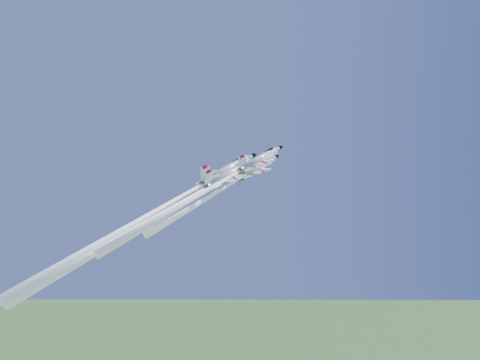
{
  "coord_description": "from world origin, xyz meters",
  "views": [
    {
      "loc": [
        1.06,
        -117.6,
        73.95
      ],
      "look_at": [
        0.0,
        0.0,
        79.28
      ],
      "focal_mm": 40.0,
      "sensor_mm": 36.0,
      "label": 1
    }
  ],
  "objects_px": {
    "jet_right": "(208,190)",
    "jet_slot": "(160,215)",
    "jet_left": "(141,220)",
    "jet_lead": "(223,189)"
  },
  "relations": [
    {
      "from": "jet_lead",
      "to": "jet_slot",
      "type": "bearing_deg",
      "value": -82.14
    },
    {
      "from": "jet_left",
      "to": "jet_right",
      "type": "height_order",
      "value": "jet_left"
    },
    {
      "from": "jet_lead",
      "to": "jet_left",
      "type": "xyz_separation_m",
      "value": [
        -16.08,
        -8.21,
        -6.46
      ]
    },
    {
      "from": "jet_slot",
      "to": "jet_right",
      "type": "bearing_deg",
      "value": 76.82
    },
    {
      "from": "jet_lead",
      "to": "jet_right",
      "type": "relative_size",
      "value": 0.78
    },
    {
      "from": "jet_left",
      "to": "jet_lead",
      "type": "bearing_deg",
      "value": 73.58
    },
    {
      "from": "jet_lead",
      "to": "jet_left",
      "type": "bearing_deg",
      "value": -106.42
    },
    {
      "from": "jet_lead",
      "to": "jet_right",
      "type": "height_order",
      "value": "jet_right"
    },
    {
      "from": "jet_lead",
      "to": "jet_right",
      "type": "bearing_deg",
      "value": -59.46
    },
    {
      "from": "jet_right",
      "to": "jet_slot",
      "type": "distance_m",
      "value": 11.23
    }
  ]
}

